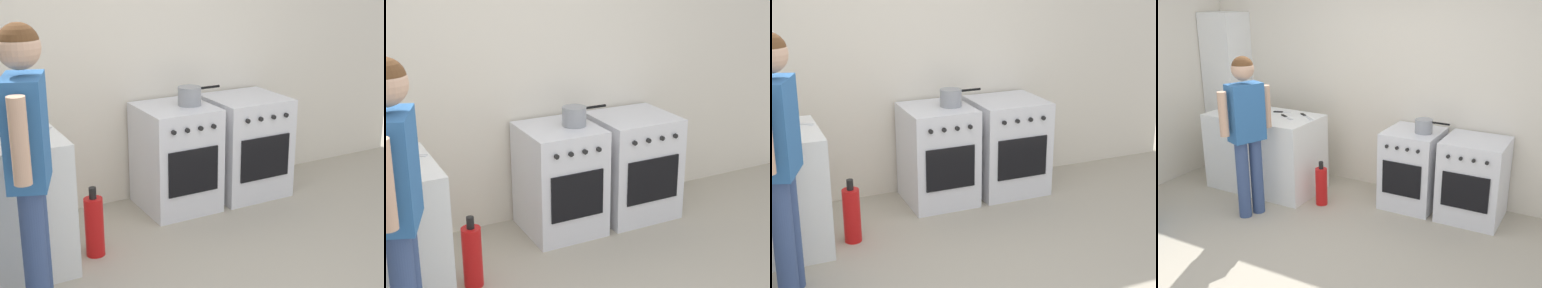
{
  "view_description": "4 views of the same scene",
  "coord_description": "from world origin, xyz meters",
  "views": [
    {
      "loc": [
        -1.68,
        -2.43,
        1.98
      ],
      "look_at": [
        0.11,
        0.85,
        0.78
      ],
      "focal_mm": 55.0,
      "sensor_mm": 36.0,
      "label": 1
    },
    {
      "loc": [
        -1.47,
        -2.25,
        2.17
      ],
      "look_at": [
        0.17,
        0.91,
        0.95
      ],
      "focal_mm": 55.0,
      "sensor_mm": 36.0,
      "label": 2
    },
    {
      "loc": [
        -1.31,
        -2.94,
        2.09
      ],
      "look_at": [
        0.25,
        0.76,
        0.78
      ],
      "focal_mm": 55.0,
      "sensor_mm": 36.0,
      "label": 3
    },
    {
      "loc": [
        2.1,
        -3.04,
        2.31
      ],
      "look_at": [
        0.11,
        0.61,
        0.94
      ],
      "focal_mm": 45.0,
      "sensor_mm": 36.0,
      "label": 4
    }
  ],
  "objects": [
    {
      "name": "person",
      "position": [
        -1.04,
        0.54,
        1.01
      ],
      "size": [
        0.31,
        0.54,
        1.67
      ],
      "color": "#384C7A",
      "rests_on": "ground"
    },
    {
      "name": "oven_left",
      "position": [
        0.35,
        1.58,
        0.43
      ],
      "size": [
        0.57,
        0.62,
        0.85
      ],
      "color": "silver",
      "rests_on": "ground"
    },
    {
      "name": "oven_right",
      "position": [
        1.02,
        1.58,
        0.43
      ],
      "size": [
        0.62,
        0.62,
        0.85
      ],
      "color": "silver",
      "rests_on": "ground"
    },
    {
      "name": "back_wall",
      "position": [
        0.0,
        1.95,
        1.3
      ],
      "size": [
        6.0,
        0.1,
        2.6
      ],
      "primitive_type": "cube",
      "color": "silver",
      "rests_on": "ground"
    },
    {
      "name": "knife_chef",
      "position": [
        -0.86,
        1.35,
        0.9
      ],
      "size": [
        0.28,
        0.2,
        0.01
      ],
      "color": "silver",
      "rests_on": "counter_unit"
    },
    {
      "name": "fire_extinguisher",
      "position": [
        -0.52,
        1.1,
        0.22
      ],
      "size": [
        0.13,
        0.13,
        0.5
      ],
      "color": "red",
      "rests_on": "ground"
    },
    {
      "name": "pot",
      "position": [
        0.47,
        1.56,
        0.92
      ],
      "size": [
        0.36,
        0.18,
        0.15
      ],
      "color": "gray",
      "rests_on": "oven_left"
    }
  ]
}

